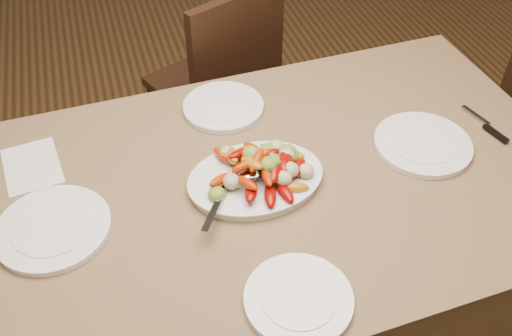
{
  "coord_description": "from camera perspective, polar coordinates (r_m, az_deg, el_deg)",
  "views": [
    {
      "loc": [
        -0.47,
        -1.11,
        1.88
      ],
      "look_at": [
        -0.14,
        -0.05,
        0.82
      ],
      "focal_mm": 40.0,
      "sensor_mm": 36.0,
      "label": 1
    }
  ],
  "objects": [
    {
      "name": "plate_right",
      "position": [
        1.76,
        16.33,
        2.29
      ],
      "size": [
        0.29,
        0.29,
        0.02
      ],
      "primitive_type": "cylinder",
      "color": "white",
      "rests_on": "dining_table"
    },
    {
      "name": "dining_table",
      "position": [
        1.87,
        0.0,
        -9.84
      ],
      "size": [
        1.88,
        1.11,
        0.76
      ],
      "primitive_type": "cube",
      "rotation": [
        0.0,
        0.0,
        0.04
      ],
      "color": "brown",
      "rests_on": "ground"
    },
    {
      "name": "serving_platter",
      "position": [
        1.57,
        -0.04,
        -1.26
      ],
      "size": [
        0.38,
        0.29,
        0.02
      ],
      "primitive_type": "ellipsoid",
      "rotation": [
        0.0,
        0.0,
        0.04
      ],
      "color": "white",
      "rests_on": "dining_table"
    },
    {
      "name": "roasted_vegetables",
      "position": [
        1.53,
        -0.04,
        0.25
      ],
      "size": [
        0.31,
        0.21,
        0.09
      ],
      "primitive_type": null,
      "rotation": [
        0.0,
        0.0,
        0.04
      ],
      "color": "#780602",
      "rests_on": "serving_platter"
    },
    {
      "name": "plate_far",
      "position": [
        1.83,
        -3.28,
        6.12
      ],
      "size": [
        0.26,
        0.26,
        0.02
      ],
      "primitive_type": "cylinder",
      "color": "white",
      "rests_on": "dining_table"
    },
    {
      "name": "plate_left",
      "position": [
        1.55,
        -19.62,
        -5.72
      ],
      "size": [
        0.29,
        0.29,
        0.02
      ],
      "primitive_type": "cylinder",
      "color": "white",
      "rests_on": "dining_table"
    },
    {
      "name": "chair_far",
      "position": [
        2.44,
        -4.54,
        8.41
      ],
      "size": [
        0.55,
        0.55,
        0.95
      ],
      "primitive_type": null,
      "rotation": [
        0.0,
        0.0,
        3.54
      ],
      "color": "black",
      "rests_on": "ground"
    },
    {
      "name": "plate_near",
      "position": [
        1.33,
        4.27,
        -12.98
      ],
      "size": [
        0.25,
        0.25,
        0.02
      ],
      "primitive_type": "cylinder",
      "color": "white",
      "rests_on": "dining_table"
    },
    {
      "name": "serving_spoon",
      "position": [
        1.5,
        -1.91,
        -1.79
      ],
      "size": [
        0.27,
        0.2,
        0.03
      ],
      "primitive_type": null,
      "rotation": [
        0.0,
        0.0,
        -0.55
      ],
      "color": "#9EA0A8",
      "rests_on": "serving_platter"
    },
    {
      "name": "floor",
      "position": [
        2.23,
        3.26,
        -13.7
      ],
      "size": [
        6.0,
        6.0,
        0.0
      ],
      "primitive_type": "plane",
      "color": "#3C2712",
      "rests_on": "ground"
    },
    {
      "name": "table_knife",
      "position": [
        1.89,
        22.03,
        3.93
      ],
      "size": [
        0.07,
        0.2,
        0.01
      ],
      "primitive_type": null,
      "rotation": [
        0.0,
        0.0,
        0.25
      ],
      "color": "#9EA0A8",
      "rests_on": "dining_table"
    },
    {
      "name": "menu_card",
      "position": [
        1.75,
        -21.5,
        0.2
      ],
      "size": [
        0.18,
        0.23,
        0.0
      ],
      "primitive_type": "cube",
      "rotation": [
        0.0,
        0.0,
        0.13
      ],
      "color": "silver",
      "rests_on": "dining_table"
    }
  ]
}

